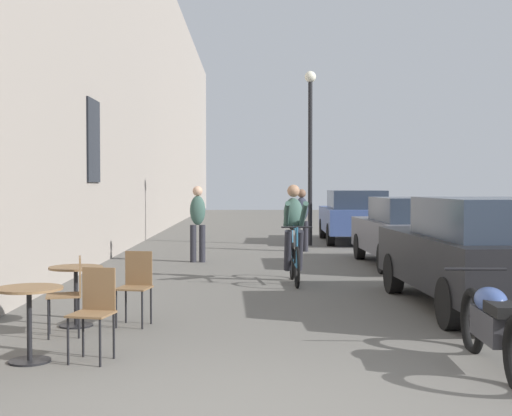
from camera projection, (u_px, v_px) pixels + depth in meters
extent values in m
cube|color=gray|center=(119.00, 63.00, 18.95)|extent=(0.50, 68.00, 9.95)
cube|color=black|center=(94.00, 141.00, 14.55)|extent=(0.04, 1.10, 1.70)
cylinder|color=black|center=(30.00, 361.00, 6.81)|extent=(0.40, 0.40, 0.02)
cylinder|color=black|center=(29.00, 325.00, 6.80)|extent=(0.05, 0.05, 0.67)
cylinder|color=brown|center=(29.00, 289.00, 6.79)|extent=(0.64, 0.64, 0.02)
cylinder|color=black|center=(100.00, 343.00, 6.62)|extent=(0.02, 0.02, 0.45)
cylinder|color=black|center=(68.00, 341.00, 6.69)|extent=(0.02, 0.02, 0.45)
cylinder|color=black|center=(114.00, 336.00, 6.94)|extent=(0.02, 0.02, 0.45)
cylinder|color=black|center=(83.00, 334.00, 7.00)|extent=(0.02, 0.02, 0.45)
cube|color=brown|center=(91.00, 314.00, 6.81)|extent=(0.45, 0.45, 0.02)
cube|color=brown|center=(99.00, 289.00, 6.97)|extent=(0.34, 0.09, 0.42)
cylinder|color=black|center=(76.00, 325.00, 8.55)|extent=(0.40, 0.40, 0.02)
cylinder|color=black|center=(76.00, 297.00, 8.54)|extent=(0.05, 0.05, 0.67)
cylinder|color=brown|center=(76.00, 268.00, 8.52)|extent=(0.64, 0.64, 0.02)
cylinder|color=black|center=(48.00, 319.00, 7.78)|extent=(0.02, 0.02, 0.45)
cylinder|color=black|center=(49.00, 314.00, 8.09)|extent=(0.02, 0.02, 0.45)
cylinder|color=black|center=(79.00, 318.00, 7.86)|extent=(0.02, 0.02, 0.45)
cylinder|color=black|center=(79.00, 313.00, 8.17)|extent=(0.02, 0.02, 0.45)
cube|color=brown|center=(64.00, 295.00, 7.97)|extent=(0.46, 0.46, 0.02)
cube|color=brown|center=(80.00, 275.00, 8.01)|extent=(0.10, 0.34, 0.42)
cylinder|color=black|center=(142.00, 310.00, 8.36)|extent=(0.02, 0.02, 0.45)
cylinder|color=black|center=(116.00, 309.00, 8.42)|extent=(0.02, 0.02, 0.45)
cylinder|color=black|center=(151.00, 306.00, 8.68)|extent=(0.02, 0.02, 0.45)
cylinder|color=black|center=(126.00, 305.00, 8.73)|extent=(0.02, 0.02, 0.45)
cube|color=brown|center=(134.00, 288.00, 8.54)|extent=(0.44, 0.44, 0.02)
cube|color=brown|center=(139.00, 268.00, 8.71)|extent=(0.34, 0.08, 0.42)
torus|color=black|center=(297.00, 268.00, 11.78)|extent=(0.06, 0.71, 0.71)
torus|color=black|center=(292.00, 261.00, 12.83)|extent=(0.06, 0.71, 0.71)
cylinder|color=#286084|center=(292.00, 246.00, 12.73)|extent=(0.04, 0.21, 0.58)
cylinder|color=#286084|center=(295.00, 229.00, 12.22)|extent=(0.05, 0.82, 0.14)
cylinder|color=#286084|center=(297.00, 247.00, 11.80)|extent=(0.04, 0.09, 0.67)
cylinder|color=#286084|center=(294.00, 262.00, 12.33)|extent=(0.05, 1.00, 0.12)
cylinder|color=black|center=(297.00, 227.00, 11.81)|extent=(0.52, 0.04, 0.03)
ellipsoid|color=black|center=(293.00, 228.00, 12.63)|extent=(0.12, 0.24, 0.06)
ellipsoid|color=#38564C|center=(293.00, 213.00, 12.54)|extent=(0.35, 0.36, 0.59)
sphere|color=#A57A5B|center=(294.00, 191.00, 12.49)|extent=(0.22, 0.22, 0.22)
cylinder|color=#26262D|center=(299.00, 251.00, 12.49)|extent=(0.14, 0.40, 0.75)
cylinder|color=#26262D|center=(288.00, 251.00, 12.48)|extent=(0.14, 0.40, 0.75)
cylinder|color=#38564C|center=(303.00, 214.00, 12.16)|extent=(0.12, 0.75, 0.48)
cylinder|color=#38564C|center=(287.00, 214.00, 12.15)|extent=(0.09, 0.74, 0.48)
cylinder|color=#26262D|center=(193.00, 244.00, 15.67)|extent=(0.14, 0.14, 0.82)
cylinder|color=#26262D|center=(202.00, 244.00, 15.67)|extent=(0.14, 0.14, 0.82)
ellipsoid|color=#38564C|center=(198.00, 210.00, 15.65)|extent=(0.35, 0.25, 0.65)
sphere|color=tan|center=(198.00, 191.00, 15.63)|extent=(0.22, 0.22, 0.22)
cylinder|color=#26262D|center=(298.00, 236.00, 18.20)|extent=(0.14, 0.14, 0.78)
cylinder|color=#26262D|center=(306.00, 236.00, 18.21)|extent=(0.14, 0.14, 0.78)
ellipsoid|color=#2D3342|center=(302.00, 209.00, 18.18)|extent=(0.34, 0.24, 0.62)
sphere|color=brown|center=(302.00, 193.00, 18.17)|extent=(0.22, 0.22, 0.22)
cylinder|color=black|center=(310.00, 164.00, 19.95)|extent=(0.12, 0.12, 4.60)
sphere|color=silver|center=(310.00, 77.00, 19.87)|extent=(0.32, 0.32, 0.32)
cube|color=black|center=(476.00, 261.00, 9.77)|extent=(1.92, 4.36, 0.70)
cube|color=#283342|center=(491.00, 218.00, 9.23)|extent=(1.57, 2.37, 0.52)
cylinder|color=black|center=(393.00, 273.00, 11.17)|extent=(0.22, 0.63, 0.62)
cylinder|color=black|center=(495.00, 273.00, 11.23)|extent=(0.22, 0.63, 0.62)
cylinder|color=black|center=(450.00, 303.00, 8.33)|extent=(0.22, 0.63, 0.62)
cube|color=#595960|center=(407.00, 236.00, 14.98)|extent=(1.77, 4.11, 0.66)
cube|color=#283342|center=(413.00, 210.00, 14.47)|extent=(1.46, 2.23, 0.49)
cylinder|color=black|center=(360.00, 246.00, 16.31)|extent=(0.20, 0.59, 0.59)
cylinder|color=black|center=(426.00, 246.00, 16.35)|extent=(0.20, 0.59, 0.59)
cylinder|color=black|center=(384.00, 258.00, 13.62)|extent=(0.20, 0.59, 0.59)
cylinder|color=black|center=(463.00, 258.00, 13.67)|extent=(0.20, 0.59, 0.59)
cube|color=#384C84|center=(354.00, 220.00, 21.29)|extent=(1.93, 4.41, 0.71)
cube|color=#283342|center=(356.00, 199.00, 20.75)|extent=(1.59, 2.40, 0.53)
cylinder|color=black|center=(323.00, 228.00, 22.76)|extent=(0.22, 0.63, 0.63)
cylinder|color=black|center=(374.00, 229.00, 22.72)|extent=(0.22, 0.63, 0.63)
cylinder|color=black|center=(331.00, 235.00, 19.88)|extent=(0.22, 0.63, 0.63)
cylinder|color=black|center=(389.00, 235.00, 19.85)|extent=(0.22, 0.63, 0.63)
torus|color=black|center=(472.00, 321.00, 7.28)|extent=(0.12, 0.69, 0.69)
cube|color=#333338|center=(494.00, 326.00, 6.56)|extent=(0.27, 0.77, 0.28)
ellipsoid|color=#384C84|center=(491.00, 300.00, 6.65)|extent=(0.30, 0.53, 0.24)
cube|color=black|center=(503.00, 309.00, 6.27)|extent=(0.26, 0.45, 0.10)
cylinder|color=black|center=(475.00, 269.00, 7.17)|extent=(0.62, 0.06, 0.03)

